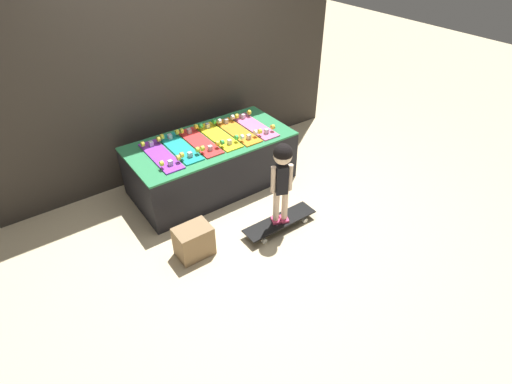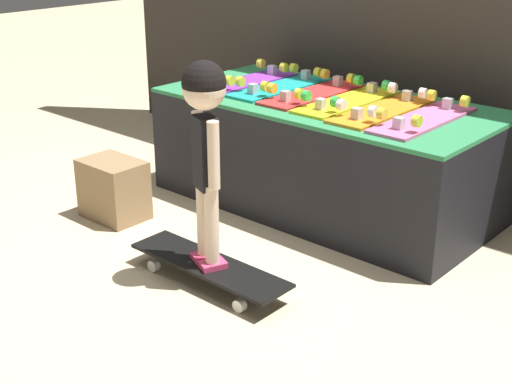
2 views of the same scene
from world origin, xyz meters
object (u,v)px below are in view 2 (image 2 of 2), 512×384
at_px(child, 205,126).
at_px(skateboard_orange_on_rack, 383,109).
at_px(skateboard_purple_on_rack, 246,80).
at_px(skateboard_teal_on_rack, 280,86).
at_px(skateboard_yellow_on_rack, 347,100).
at_px(skateboard_on_floor, 209,267).
at_px(skateboard_red_on_rack, 313,92).
at_px(storage_box, 114,189).
at_px(skateboard_pink_on_rack, 424,118).

bearing_deg(child, skateboard_orange_on_rack, 102.15).
relative_size(skateboard_purple_on_rack, skateboard_teal_on_rack, 1.00).
bearing_deg(child, skateboard_purple_on_rack, 147.25).
xyz_separation_m(skateboard_yellow_on_rack, skateboard_on_floor, (0.04, -1.02, -0.51)).
relative_size(skateboard_red_on_rack, skateboard_on_floor, 0.88).
distance_m(skateboard_red_on_rack, skateboard_on_floor, 1.18).
relative_size(skateboard_orange_on_rack, skateboard_on_floor, 0.88).
height_order(skateboard_yellow_on_rack, storage_box, skateboard_yellow_on_rack).
distance_m(skateboard_teal_on_rack, skateboard_orange_on_rack, 0.67).
distance_m(skateboard_purple_on_rack, skateboard_orange_on_rack, 0.89).
bearing_deg(skateboard_pink_on_rack, skateboard_red_on_rack, 176.11).
bearing_deg(storage_box, skateboard_teal_on_rack, 67.60).
bearing_deg(skateboard_purple_on_rack, skateboard_orange_on_rack, -1.15).
bearing_deg(skateboard_pink_on_rack, skateboard_purple_on_rack, 178.62).
height_order(skateboard_orange_on_rack, child, child).
distance_m(skateboard_teal_on_rack, skateboard_pink_on_rack, 0.89).
height_order(skateboard_red_on_rack, skateboard_pink_on_rack, same).
distance_m(skateboard_yellow_on_rack, skateboard_pink_on_rack, 0.45).
bearing_deg(skateboard_purple_on_rack, skateboard_red_on_rack, 2.40).
distance_m(skateboard_purple_on_rack, skateboard_pink_on_rack, 1.11).
bearing_deg(skateboard_yellow_on_rack, skateboard_red_on_rack, 177.45).
relative_size(skateboard_teal_on_rack, storage_box, 2.10).
xyz_separation_m(skateboard_teal_on_rack, skateboard_on_floor, (0.49, -1.04, -0.51)).
bearing_deg(child, skateboard_teal_on_rack, 137.38).
distance_m(skateboard_teal_on_rack, child, 1.15).
height_order(skateboard_pink_on_rack, storage_box, skateboard_pink_on_rack).
bearing_deg(skateboard_purple_on_rack, child, -55.13).
bearing_deg(skateboard_pink_on_rack, skateboard_on_floor, -112.13).
bearing_deg(skateboard_orange_on_rack, skateboard_on_floor, -100.24).
height_order(skateboard_on_floor, child, child).
bearing_deg(skateboard_on_floor, storage_box, 168.56).
bearing_deg(storage_box, child, -11.44).
relative_size(skateboard_teal_on_rack, skateboard_yellow_on_rack, 1.00).
bearing_deg(skateboard_orange_on_rack, skateboard_red_on_rack, 175.30).
xyz_separation_m(skateboard_yellow_on_rack, skateboard_pink_on_rack, (0.44, -0.04, 0.00)).
distance_m(skateboard_orange_on_rack, skateboard_on_floor, 1.13).
xyz_separation_m(skateboard_purple_on_rack, storage_box, (-0.14, -0.84, -0.43)).
height_order(skateboard_purple_on_rack, skateboard_yellow_on_rack, same).
relative_size(skateboard_pink_on_rack, skateboard_on_floor, 0.88).
bearing_deg(skateboard_on_floor, child, 0.00).
xyz_separation_m(skateboard_red_on_rack, storage_box, (-0.58, -0.86, -0.43)).
bearing_deg(skateboard_yellow_on_rack, skateboard_teal_on_rack, 177.78).
relative_size(skateboard_purple_on_rack, storage_box, 2.10).
xyz_separation_m(skateboard_purple_on_rack, child, (0.71, -1.02, 0.10)).
xyz_separation_m(skateboard_yellow_on_rack, child, (0.04, -1.02, 0.10)).
height_order(skateboard_pink_on_rack, child, child).
distance_m(skateboard_pink_on_rack, skateboard_on_floor, 1.18).
bearing_deg(skateboard_yellow_on_rack, skateboard_purple_on_rack, -179.25).
xyz_separation_m(skateboard_teal_on_rack, skateboard_red_on_rack, (0.22, -0.01, 0.00)).
bearing_deg(skateboard_pink_on_rack, storage_box, -146.73).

